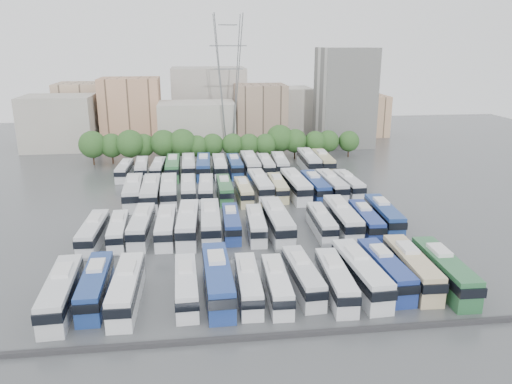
{
  "coord_description": "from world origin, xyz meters",
  "views": [
    {
      "loc": [
        -6.91,
        -74.56,
        27.59
      ],
      "look_at": [
        3.22,
        5.89,
        3.0
      ],
      "focal_mm": 35.0,
      "sensor_mm": 36.0,
      "label": 1
    }
  ],
  "objects": [
    {
      "name": "bus_r1_s13",
      "position": [
        21.66,
        -5.19,
        1.93
      ],
      "size": [
        3.32,
        12.65,
        3.93
      ],
      "rotation": [
        0.0,
        0.0,
        -0.05
      ],
      "color": "navy",
      "rests_on": "ground"
    },
    {
      "name": "bus_r1_s12",
      "position": [
        18.25,
        -6.79,
        1.82
      ],
      "size": [
        3.12,
        11.92,
        3.71
      ],
      "rotation": [
        0.0,
        0.0,
        -0.05
      ],
      "color": "navy",
      "rests_on": "ground"
    },
    {
      "name": "bus_r1_s7",
      "position": [
        1.71,
        -6.09,
        1.71
      ],
      "size": [
        2.87,
        11.16,
        3.47
      ],
      "rotation": [
        0.0,
        0.0,
        -0.04
      ],
      "color": "silver",
      "rests_on": "ground"
    },
    {
      "name": "electricity_pylon",
      "position": [
        2.0,
        50.0,
        18.66
      ],
      "size": [
        9.0,
        6.91,
        33.83
      ],
      "color": "slate",
      "rests_on": "ground"
    },
    {
      "name": "bus_r2_s7",
      "position": [
        1.6,
        11.03,
        1.68
      ],
      "size": [
        2.7,
        10.98,
        3.42
      ],
      "rotation": [
        0.0,
        0.0,
        0.03
      ],
      "color": "#CABD8B",
      "rests_on": "ground"
    },
    {
      "name": "bus_r0_s0",
      "position": [
        -21.56,
        -24.6,
        1.97
      ],
      "size": [
        3.35,
        12.87,
        4.0
      ],
      "rotation": [
        0.0,
        0.0,
        0.04
      ],
      "color": "silver",
      "rests_on": "ground"
    },
    {
      "name": "bus_r1_s0",
      "position": [
        -21.49,
        -6.61,
        1.79
      ],
      "size": [
        2.95,
        11.73,
        3.65
      ],
      "rotation": [
        0.0,
        0.0,
        -0.04
      ],
      "color": "silver",
      "rests_on": "ground"
    },
    {
      "name": "bus_r2_s13",
      "position": [
        21.52,
        12.49,
        1.84
      ],
      "size": [
        3.02,
        12.01,
        3.74
      ],
      "rotation": [
        0.0,
        0.0,
        0.04
      ],
      "color": "silver",
      "rests_on": "ground"
    },
    {
      "name": "bus_r2_s4",
      "position": [
        -8.29,
        12.91,
        1.83
      ],
      "size": [
        2.75,
        11.89,
        3.72
      ],
      "rotation": [
        0.0,
        0.0,
        0.01
      ],
      "color": "silver",
      "rests_on": "ground"
    },
    {
      "name": "bus_r1_s4",
      "position": [
        -8.25,
        -5.34,
        2.02
      ],
      "size": [
        3.46,
        13.24,
        4.12
      ],
      "rotation": [
        0.0,
        0.0,
        -0.05
      ],
      "color": "silver",
      "rests_on": "ground"
    },
    {
      "name": "bus_r1_s1",
      "position": [
        -18.15,
        -6.02,
        1.66
      ],
      "size": [
        2.81,
        10.89,
        3.39
      ],
      "rotation": [
        0.0,
        0.0,
        0.04
      ],
      "color": "silver",
      "rests_on": "ground"
    },
    {
      "name": "tree_line",
      "position": [
        -2.26,
        42.1,
        4.46
      ],
      "size": [
        66.81,
        8.04,
        8.34
      ],
      "color": "black",
      "rests_on": "ground"
    },
    {
      "name": "bus_r0_s5",
      "position": [
        -4.85,
        -23.8,
        2.07
      ],
      "size": [
        3.25,
        13.5,
        4.21
      ],
      "rotation": [
        0.0,
        0.0,
        0.02
      ],
      "color": "navy",
      "rests_on": "ground"
    },
    {
      "name": "city_buildings",
      "position": [
        -7.46,
        71.86,
        7.87
      ],
      "size": [
        102.0,
        35.0,
        20.0
      ],
      "color": "#9E998E",
      "rests_on": "ground"
    },
    {
      "name": "bus_r3_s5",
      "position": [
        -5.11,
        29.34,
        2.01
      ],
      "size": [
        3.31,
        13.12,
        4.09
      ],
      "rotation": [
        0.0,
        0.0,
        -0.04
      ],
      "color": "navy",
      "rests_on": "ground"
    },
    {
      "name": "bus_r0_s1",
      "position": [
        -18.28,
        -23.25,
        1.85
      ],
      "size": [
        2.87,
        12.05,
        3.76
      ],
      "rotation": [
        0.0,
        0.0,
        0.02
      ],
      "color": "navy",
      "rests_on": "ground"
    },
    {
      "name": "bus_r0_s12",
      "position": [
        18.07,
        -23.47,
        1.99
      ],
      "size": [
        3.27,
        13.01,
        4.05
      ],
      "rotation": [
        0.0,
        0.0,
        -0.04
      ],
      "color": "#C5B287",
      "rests_on": "ground"
    },
    {
      "name": "bus_r3_s13",
      "position": [
        21.34,
        30.59,
        2.0
      ],
      "size": [
        3.26,
        13.05,
        4.07
      ],
      "rotation": [
        0.0,
        0.0,
        -0.03
      ],
      "color": "#C2B685",
      "rests_on": "ground"
    },
    {
      "name": "bus_r3_s4",
      "position": [
        -8.3,
        30.25,
        1.94
      ],
      "size": [
        2.84,
        12.59,
        3.94
      ],
      "rotation": [
        0.0,
        0.0,
        0.01
      ],
      "color": "silver",
      "rests_on": "ground"
    },
    {
      "name": "bus_r2_s10",
      "position": [
        11.37,
        12.14,
        2.11
      ],
      "size": [
        3.58,
        13.78,
        4.29
      ],
      "rotation": [
        0.0,
        0.0,
        0.04
      ],
      "color": "silver",
      "rests_on": "ground"
    },
    {
      "name": "apartment_tower",
      "position": [
        34.0,
        58.0,
        13.0
      ],
      "size": [
        14.0,
        14.0,
        26.0
      ],
      "primitive_type": "cube",
      "color": "silver",
      "rests_on": "ground"
    },
    {
      "name": "bus_r3_s1",
      "position": [
        -18.15,
        30.17,
        1.78
      ],
      "size": [
        3.09,
        11.64,
        3.62
      ],
      "rotation": [
        0.0,
        0.0,
        0.05
      ],
      "color": "silver",
      "rests_on": "ground"
    },
    {
      "name": "bus_r0_s6",
      "position": [
        -1.5,
        -24.68,
        1.7
      ],
      "size": [
        2.64,
        11.1,
        3.47
      ],
      "rotation": [
        0.0,
        0.0,
        -0.02
      ],
      "color": "silver",
      "rests_on": "ground"
    },
    {
      "name": "bus_r3_s0",
      "position": [
        -21.64,
        29.51,
        1.66
      ],
      "size": [
        2.85,
        10.89,
        3.38
      ],
      "rotation": [
        0.0,
        0.0,
        -0.05
      ],
      "color": "silver",
      "rests_on": "ground"
    },
    {
      "name": "bus_r1_s5",
      "position": [
        -4.94,
        -4.97,
        1.99
      ],
      "size": [
        3.05,
        12.97,
        4.05
      ],
      "rotation": [
        0.0,
        0.0,
        -0.02
      ],
      "color": "silver",
      "rests_on": "ground"
    },
    {
      "name": "bus_r0_s10",
      "position": [
        11.56,
        -24.28,
        2.01
      ],
      "size": [
        3.49,
        13.18,
        4.1
      ],
      "rotation": [
        0.0,
        0.0,
        0.05
      ],
      "color": "silver",
      "rests_on": "ground"
    },
    {
      "name": "bus_r1_s10",
      "position": [
        11.5,
        -6.53,
        1.73
      ],
      "size": [
        2.7,
        11.28,
        3.52
      ],
      "rotation": [
        0.0,
        0.0,
        -0.02
      ],
      "color": "silver",
      "rests_on": "ground"
    },
    {
      "name": "bus_r2_s5",
      "position": [
        -5.07,
        12.66,
        1.8
      ],
      "size": [
        3.05,
        11.77,
        3.66
      ],
      "rotation": [
        0.0,
        0.0,
        -0.04
      ],
      "color": "silver",
      "rests_on": "ground"
    },
    {
      "name": "bus_r0_s7",
      "position": [
        1.64,
        -25.15,
        1.67
      ],
      "size": [
        2.61,
        10.87,
        3.39
      ],
      "rotation": [
        0.0,
        0.0,
        -0.02
      ],
      "color": "silver",
      "rests_on": "ground"
    },
    {
      "name": "bus_r0_s9",
      "position": [
        8.36,
        -25.17,
        1.79
      ],
      "size": [
        3.0,
        11.73,
        3.65
      ],
      "rotation": [
        0.0,
        0.0,
        -0.04
      ],
      "color": "silver",
      "rests_on": "ground"
    },
    {
      "name": "ground",
      "position": [
        0.0,
        0.0,
        0.0
      ],
      "size": [
        220.0,
        220.0,
        0.0
      ],
      "primitive_type": "plane",
      "color": "#424447",
      "rests_on": "ground"
    },
    {
      "name": "parapet",
      "position": [
        0.0,
        -33.0,
        0.25
      ],
      "size": [
        56.0,
        0.5,
        0.5
      ],
      "primitive_type": "cube",
      "color": "#2D2D30",
      "rests_on": "ground"
    },
    {
      "name": "bus_r0_s2",
      "position": [
        -14.78,
        -24.48,
        1.91
      ],
      "size": [
        2.92,
        12.45,
        3.89
      ],
      "rotation": [
        0.0,
        0.0,
        -0.02
      ],
      "color": "silver",
      "rests_on": "ground"
    },
    {
      "name": "bus_r0_s4",
      "position": [
        -8.36,
        -24.26,
        1.73
      ],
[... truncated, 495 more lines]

